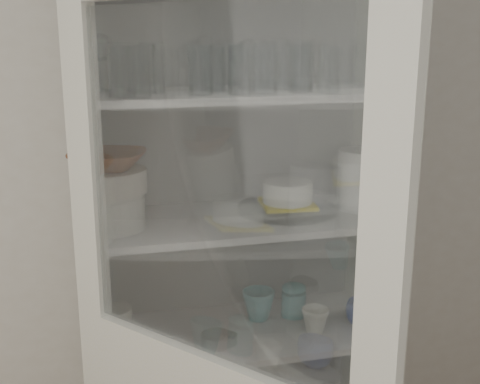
{
  "coord_description": "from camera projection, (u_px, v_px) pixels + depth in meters",
  "views": [
    {
      "loc": [
        -0.26,
        -0.53,
        1.82
      ],
      "look_at": [
        0.2,
        1.27,
        1.34
      ],
      "focal_mm": 45.0,
      "sensor_mm": 36.0,
      "label": 1
    }
  ],
  "objects": [
    {
      "name": "wall_back",
      "position": [
        169.0,
        191.0,
        2.1
      ],
      "size": [
        3.6,
        0.02,
        2.6
      ],
      "primitive_type": "cube",
      "color": "beige",
      "rests_on": "ground"
    },
    {
      "name": "pantry_cabinet",
      "position": [
        236.0,
        299.0,
        2.08
      ],
      "size": [
        1.0,
        0.45,
        2.1
      ],
      "color": "beige",
      "rests_on": "floor"
    },
    {
      "name": "tumbler_0",
      "position": [
        122.0,
        70.0,
        1.6
      ],
      "size": [
        0.08,
        0.08,
        0.15
      ],
      "primitive_type": "cylinder",
      "rotation": [
        0.0,
        0.0,
        0.13
      ],
      "color": "silver",
      "rests_on": "shelf_glass"
    },
    {
      "name": "tumbler_1",
      "position": [
        138.0,
        72.0,
        1.6
      ],
      "size": [
        0.08,
        0.08,
        0.14
      ],
      "primitive_type": "cylinder",
      "rotation": [
        0.0,
        0.0,
        -0.17
      ],
      "color": "silver",
      "rests_on": "shelf_glass"
    },
    {
      "name": "tumbler_2",
      "position": [
        201.0,
        70.0,
        1.68
      ],
      "size": [
        0.07,
        0.07,
        0.14
      ],
      "primitive_type": "cylinder",
      "rotation": [
        0.0,
        0.0,
        0.01
      ],
      "color": "silver",
      "rests_on": "shelf_glass"
    },
    {
      "name": "tumbler_3",
      "position": [
        265.0,
        68.0,
        1.71
      ],
      "size": [
        0.08,
        0.08,
        0.14
      ],
      "primitive_type": "cylinder",
      "rotation": [
        0.0,
        0.0,
        -0.06
      ],
      "color": "silver",
      "rests_on": "shelf_glass"
    },
    {
      "name": "tumbler_4",
      "position": [
        329.0,
        70.0,
        1.74
      ],
      "size": [
        0.07,
        0.07,
        0.13
      ],
      "primitive_type": "cylinder",
      "rotation": [
        0.0,
        0.0,
        -0.12
      ],
      "color": "silver",
      "rests_on": "shelf_glass"
    },
    {
      "name": "tumbler_5",
      "position": [
        302.0,
        70.0,
        1.75
      ],
      "size": [
        0.07,
        0.07,
        0.13
      ],
      "primitive_type": "cylinder",
      "rotation": [
        0.0,
        0.0,
        -0.06
      ],
      "color": "silver",
      "rests_on": "shelf_glass"
    },
    {
      "name": "tumbler_6",
      "position": [
        382.0,
        69.0,
        1.77
      ],
      "size": [
        0.08,
        0.08,
        0.14
      ],
      "primitive_type": "cylinder",
      "rotation": [
        0.0,
        0.0,
        -0.23
      ],
      "color": "silver",
      "rests_on": "shelf_glass"
    },
    {
      "name": "tumbler_7",
      "position": [
        152.0,
        68.0,
        1.74
      ],
      "size": [
        0.08,
        0.08,
        0.14
      ],
      "primitive_type": "cylinder",
      "rotation": [
        0.0,
        0.0,
        -0.2
      ],
      "color": "silver",
      "rests_on": "shelf_glass"
    },
    {
      "name": "tumbler_8",
      "position": [
        144.0,
        69.0,
        1.74
      ],
      "size": [
        0.09,
        0.09,
        0.14
      ],
      "primitive_type": "cylinder",
      "rotation": [
        0.0,
        0.0,
        0.33
      ],
      "color": "silver",
      "rests_on": "shelf_glass"
    },
    {
      "name": "tumbler_9",
      "position": [
        215.0,
        69.0,
        1.8
      ],
      "size": [
        0.07,
        0.07,
        0.13
      ],
      "primitive_type": "cylinder",
      "rotation": [
        0.0,
        0.0,
        -0.14
      ],
      "color": "silver",
      "rests_on": "shelf_glass"
    },
    {
      "name": "tumbler_10",
      "position": [
        279.0,
        64.0,
        1.87
      ],
      "size": [
        0.08,
        0.08,
        0.15
      ],
      "primitive_type": "cylinder",
      "rotation": [
        0.0,
        0.0,
        0.03
      ],
      "color": "silver",
      "rests_on": "shelf_glass"
    },
    {
      "name": "tumbler_11",
      "position": [
        301.0,
        65.0,
        1.84
      ],
      "size": [
        0.1,
        0.1,
        0.15
      ],
      "primitive_type": "cylinder",
      "rotation": [
        0.0,
        0.0,
        0.36
      ],
      "color": "silver",
      "rests_on": "shelf_glass"
    },
    {
      "name": "goblet_0",
      "position": [
        101.0,
        60.0,
        1.8
      ],
      "size": [
        0.08,
        0.08,
        0.19
      ],
      "primitive_type": null,
      "color": "silver",
      "rests_on": "shelf_glass"
    },
    {
      "name": "goblet_1",
      "position": [
        239.0,
        64.0,
        1.91
      ],
      "size": [
        0.07,
        0.07,
        0.15
      ],
      "primitive_type": null,
      "color": "silver",
      "rests_on": "shelf_glass"
    },
    {
      "name": "goblet_2",
      "position": [
        248.0,
        61.0,
        1.94
      ],
      "size": [
        0.07,
        0.07,
        0.17
      ],
      "primitive_type": null,
      "color": "silver",
      "rests_on": "shelf_glass"
    },
    {
      "name": "goblet_3",
      "position": [
        294.0,
        62.0,
        1.94
      ],
      "size": [
        0.07,
        0.07,
        0.16
      ],
      "primitive_type": null,
      "color": "silver",
      "rests_on": "shelf_glass"
    },
    {
      "name": "plate_stack_front",
      "position": [
        111.0,
        210.0,
        1.8
      ],
      "size": [
        0.21,
        0.21,
        0.11
      ],
      "primitive_type": "cylinder",
      "color": "silver",
      "rests_on": "shelf_plates"
    },
    {
      "name": "plate_stack_back",
      "position": [
        109.0,
        202.0,
        1.95
      ],
      "size": [
        0.2,
        0.2,
        0.08
      ],
      "primitive_type": "cylinder",
      "color": "silver",
      "rests_on": "shelf_plates"
    },
    {
      "name": "cream_bowl",
      "position": [
        109.0,
        181.0,
        1.78
      ],
      "size": [
        0.29,
        0.29,
        0.07
      ],
      "primitive_type": "cylinder",
      "rotation": [
        0.0,
        0.0,
        -0.4
      ],
      "color": "beige",
      "rests_on": "plate_stack_front"
    },
    {
      "name": "terracotta_bowl",
      "position": [
        108.0,
        160.0,
        1.76
      ],
      "size": [
        0.28,
        0.28,
        0.06
      ],
      "primitive_type": "imported",
      "rotation": [
        0.0,
        0.0,
        -0.26
      ],
      "color": "brown",
      "rests_on": "cream_bowl"
    },
    {
      "name": "glass_platter",
      "position": [
        287.0,
        208.0,
        1.99
      ],
      "size": [
        0.38,
        0.38,
        0.02
      ],
      "primitive_type": "cylinder",
      "rotation": [
        0.0,
        0.0,
        0.16
      ],
      "color": "silver",
      "rests_on": "shelf_plates"
    },
    {
      "name": "yellow_trivet",
      "position": [
        287.0,
        204.0,
        1.99
      ],
      "size": [
        0.19,
        0.19,
        0.01
      ],
      "primitive_type": "cube",
      "rotation": [
        0.0,
        0.0,
        -0.09
      ],
      "color": "gold",
      "rests_on": "glass_platter"
    },
    {
      "name": "white_ramekin",
      "position": [
        288.0,
        192.0,
        1.98
      ],
      "size": [
        0.21,
        0.21,
        0.07
      ],
      "primitive_type": "cylinder",
      "rotation": [
        0.0,
        0.0,
        -0.34
      ],
      "color": "silver",
      "rests_on": "yellow_trivet"
    },
    {
      "name": "grey_bowl_stack",
      "position": [
        361.0,
        179.0,
        2.0
      ],
      "size": [
        0.15,
        0.15,
        0.2
      ],
      "primitive_type": "cylinder",
      "color": "#BBBBBB",
      "rests_on": "shelf_plates"
    },
    {
      "name": "mug_blue",
      "position": [
        362.0,
        313.0,
        2.05
      ],
      "size": [
        0.15,
        0.15,
        0.09
      ],
      "primitive_type": "imported",
      "rotation": [
        0.0,
        0.0,
        0.41
      ],
      "color": "navy",
      "rests_on": "shelf_mugs"
    },
    {
      "name": "mug_teal",
      "position": [
        258.0,
        305.0,
        2.1
      ],
      "size": [
        0.15,
        0.15,
        0.11
      ],
      "primitive_type": "imported",
      "rotation": [
        0.0,
        0.0,
        0.35
      ],
      "color": "teal",
      "rests_on": "shelf_mugs"
    },
    {
      "name": "mug_white",
      "position": [
        315.0,
        320.0,
        2.01
      ],
      "size": [
        0.1,
        0.1,
        0.09
      ],
      "primitive_type": "imported",
      "rotation": [
        0.0,
        0.0,
        -0.08
      ],
      "color": "silver",
      "rests_on": "shelf_mugs"
    },
    {
      "name": "teal_jar",
      "position": [
        294.0,
        302.0,
        2.13
      ],
      "size": [
        0.09,
        0.09,
        0.1
      ],
      "color": "teal",
      "rests_on": "shelf_mugs"
    },
    {
      "name": "measuring_cups",
      "position": [
        216.0,
        339.0,
        1.93
      ],
      "size": [
        0.09,
        0.09,
        0.04
      ],
      "primitive_type": "cylinder",
      "color": "#AFAFAF",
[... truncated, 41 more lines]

